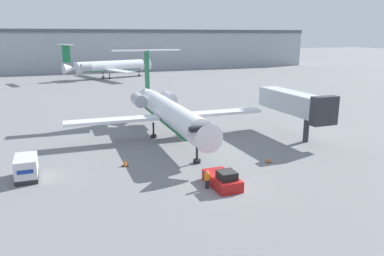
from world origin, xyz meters
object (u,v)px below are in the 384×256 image
(luggage_cart, at_px, (26,168))
(airplane_main, at_px, (168,111))
(pushback_tug, at_px, (222,179))
(worker_near_tug, at_px, (207,179))
(airplane_parked_far_left, at_px, (108,66))
(traffic_cone_left, at_px, (125,163))
(traffic_cone_right, at_px, (268,160))
(jet_bridge, at_px, (295,103))

(luggage_cart, bearing_deg, airplane_main, 28.80)
(pushback_tug, xyz_separation_m, worker_near_tug, (-1.47, -0.01, 0.23))
(airplane_main, bearing_deg, luggage_cart, -151.20)
(worker_near_tug, relative_size, airplane_parked_far_left, 0.06)
(pushback_tug, xyz_separation_m, traffic_cone_left, (-7.08, 8.23, -0.27))
(airplane_main, distance_m, pushback_tug, 17.47)
(worker_near_tug, bearing_deg, luggage_cart, 151.36)
(worker_near_tug, xyz_separation_m, traffic_cone_left, (-5.60, 8.24, -0.50))
(traffic_cone_right, xyz_separation_m, airplane_parked_far_left, (-3.64, 85.53, 3.33))
(pushback_tug, bearing_deg, luggage_cart, 153.62)
(airplane_main, height_order, traffic_cone_left, airplane_main)
(traffic_cone_left, bearing_deg, pushback_tug, -49.30)
(airplane_main, bearing_deg, traffic_cone_right, -62.69)
(jet_bridge, bearing_deg, pushback_tug, -143.53)
(pushback_tug, distance_m, luggage_cart, 18.16)
(airplane_main, xyz_separation_m, luggage_cart, (-16.63, -9.14, -2.52))
(pushback_tug, bearing_deg, jet_bridge, 36.47)
(traffic_cone_left, xyz_separation_m, traffic_cone_right, (14.29, -4.27, -0.06))
(pushback_tug, distance_m, worker_near_tug, 1.49)
(pushback_tug, bearing_deg, airplane_parked_far_left, 87.71)
(airplane_main, bearing_deg, worker_near_tug, -96.11)
(pushback_tug, relative_size, jet_bridge, 0.34)
(traffic_cone_left, bearing_deg, traffic_cone_right, -16.63)
(luggage_cart, height_order, airplane_parked_far_left, airplane_parked_far_left)
(pushback_tug, bearing_deg, traffic_cone_left, 130.70)
(luggage_cart, height_order, worker_near_tug, luggage_cart)
(airplane_main, bearing_deg, pushback_tug, -91.23)
(traffic_cone_left, bearing_deg, airplane_main, 50.34)
(pushback_tug, height_order, airplane_parked_far_left, airplane_parked_far_left)
(worker_near_tug, relative_size, traffic_cone_right, 2.71)
(luggage_cart, xyz_separation_m, airplane_parked_far_left, (19.84, 81.43, 2.55))
(traffic_cone_right, bearing_deg, jet_bridge, 41.90)
(traffic_cone_left, bearing_deg, worker_near_tug, -55.79)
(airplane_main, bearing_deg, traffic_cone_left, -129.66)
(pushback_tug, relative_size, airplane_parked_far_left, 0.15)
(traffic_cone_left, height_order, traffic_cone_right, traffic_cone_left)
(worker_near_tug, bearing_deg, airplane_main, 83.89)
(traffic_cone_right, relative_size, airplane_parked_far_left, 0.02)
(airplane_main, distance_m, airplane_parked_far_left, 72.36)
(luggage_cart, distance_m, worker_near_tug, 16.85)
(pushback_tug, relative_size, worker_near_tug, 2.67)
(airplane_main, xyz_separation_m, airplane_parked_far_left, (3.20, 72.29, 0.03))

